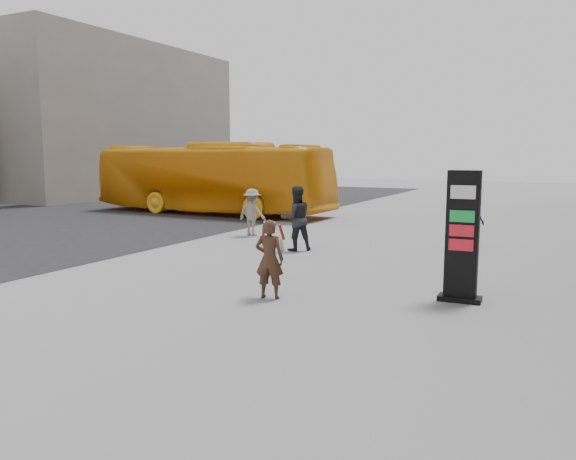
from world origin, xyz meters
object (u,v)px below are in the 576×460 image
at_px(info_pylon, 462,237).
at_px(pedestrian_c, 469,222).
at_px(woman, 270,258).
at_px(bus, 211,178).
at_px(pedestrian_b, 252,212).
at_px(pedestrian_a, 296,218).

xyz_separation_m(info_pylon, pedestrian_c, (-0.83, 5.91, -0.41)).
bearing_deg(info_pylon, woman, -158.82).
xyz_separation_m(bus, pedestrian_c, (12.43, -5.05, -0.82)).
bearing_deg(pedestrian_b, woman, 127.61).
xyz_separation_m(info_pylon, woman, (-3.32, -1.45, -0.45)).
bearing_deg(woman, info_pylon, -169.06).
bearing_deg(bus, pedestrian_c, -110.40).
xyz_separation_m(info_pylon, bus, (-13.26, 10.96, 0.40)).
bearing_deg(info_pylon, pedestrian_b, 142.22).
bearing_deg(pedestrian_c, pedestrian_a, 51.91).
height_order(woman, pedestrian_c, pedestrian_c).
xyz_separation_m(bus, pedestrian_a, (8.00, -7.32, -0.71)).
bearing_deg(bus, info_pylon, -127.88).
bearing_deg(pedestrian_a, woman, 68.27).
height_order(info_pylon, pedestrian_a, info_pylon).
relative_size(info_pylon, pedestrian_a, 1.33).
bearing_deg(bus, pedestrian_b, -133.20).
bearing_deg(pedestrian_b, bus, -40.21).
bearing_deg(pedestrian_b, pedestrian_a, 147.93).
relative_size(info_pylon, pedestrian_b, 1.55).
relative_size(bus, pedestrian_b, 7.37).
height_order(bus, pedestrian_a, bus).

